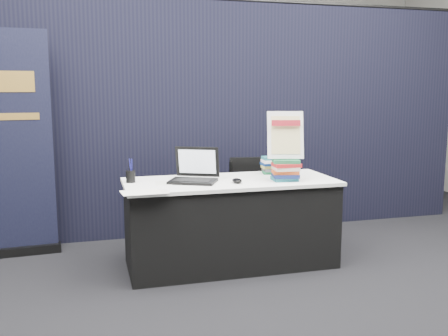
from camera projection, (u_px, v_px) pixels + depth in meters
floor at (250, 288)px, 3.85m from camera, size 8.00×8.00×0.00m
wall_back at (166, 74)px, 7.39m from camera, size 8.00×0.02×3.50m
drape_partition at (203, 120)px, 5.19m from camera, size 6.00×0.08×2.40m
display_table at (230, 222)px, 4.32m from camera, size 1.80×0.75×0.75m
laptop at (192, 174)px, 4.18m from camera, size 0.46×0.45×0.28m
mouse at (237, 181)px, 4.12m from camera, size 0.08×0.12×0.04m
brochure_left at (141, 192)px, 3.75m from camera, size 0.31×0.23×0.00m
brochure_mid at (151, 192)px, 3.75m from camera, size 0.27×0.19×0.00m
brochure_right at (171, 183)px, 4.13m from camera, size 0.27×0.20×0.00m
pen_cup at (131, 177)px, 4.14m from camera, size 0.09×0.09×0.10m
book_stack_tall at (286, 170)px, 4.22m from camera, size 0.25×0.21×0.18m
book_stack_short at (272, 165)px, 4.58m from camera, size 0.20×0.16×0.16m
info_sign at (285, 136)px, 4.21m from camera, size 0.32×0.19×0.42m
pullup_banner at (6, 158)px, 4.46m from camera, size 0.87×0.16×2.05m
stacking_chair at (252, 196)px, 4.96m from camera, size 0.43×0.43×0.84m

